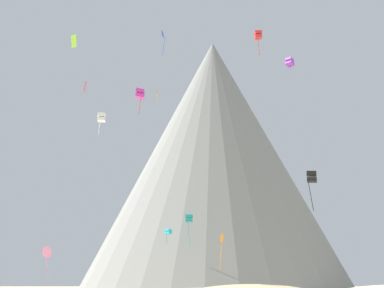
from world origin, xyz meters
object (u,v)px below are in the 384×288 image
kite_rainbow_high (84,87)px  kite_blue_high (162,38)px  kite_violet_high (289,62)px  kite_red_high (258,35)px  kite_magenta_high (140,94)px  kite_white_mid (101,118)px  rock_massif (214,170)px  kite_orange_low (221,239)px  kite_lime_high (73,41)px  kite_black_mid (311,177)px  kite_cyan_low (168,232)px  kite_gold_high (157,94)px  kite_teal_low (188,219)px  kite_pink_low (47,252)px

kite_rainbow_high → kite_blue_high: (11.37, 4.75, 10.46)m
kite_violet_high → kite_red_high: 10.10m
kite_magenta_high → kite_red_high: size_ratio=1.05×
kite_white_mid → kite_rainbow_high: 10.06m
kite_violet_high → kite_magenta_high: 27.57m
rock_massif → kite_rainbow_high: (-21.35, -44.60, 3.39)m
kite_orange_low → kite_blue_high: size_ratio=1.11×
kite_white_mid → kite_blue_high: (7.51, 10.94, 17.38)m
rock_massif → kite_lime_high: bearing=-108.9°
rock_massif → kite_black_mid: rock_massif is taller
kite_cyan_low → kite_gold_high: kite_gold_high is taller
kite_gold_high → kite_magenta_high: bearing=-136.8°
kite_black_mid → rock_massif: bearing=-155.3°
kite_black_mid → kite_red_high: bearing=-150.4°
kite_orange_low → kite_teal_low: 19.21m
kite_violet_high → kite_blue_high: (-22.00, -6.17, 1.57)m
kite_magenta_high → rock_massif: bearing=-20.7°
rock_massif → kite_cyan_low: 33.74m
kite_orange_low → kite_red_high: kite_red_high is taller
kite_gold_high → kite_rainbow_high: 17.75m
kite_gold_high → kite_teal_low: bearing=1.7°
kite_white_mid → kite_magenta_high: (4.01, 10.79, 7.46)m
kite_magenta_high → kite_rainbow_high: kite_magenta_high is taller
kite_black_mid → kite_rainbow_high: (-30.72, 11.49, 16.22)m
kite_pink_low → kite_lime_high: (8.14, -24.38, 24.67)m
kite_violet_high → kite_red_high: kite_red_high is taller
kite_teal_low → kite_black_mid: bearing=32.3°
kite_teal_low → kite_magenta_high: (-7.79, -13.65, 18.27)m
kite_pink_low → kite_lime_high: size_ratio=3.18×
kite_black_mid → kite_magenta_high: kite_magenta_high is taller
kite_rainbow_high → kite_teal_low: bearing=-166.1°
kite_cyan_low → kite_rainbow_high: (-12.09, -16.82, 20.16)m
kite_violet_high → kite_cyan_low: bearing=24.8°
kite_violet_high → kite_blue_high: size_ratio=0.65×
rock_massif → kite_red_high: 43.87m
kite_cyan_low → kite_teal_low: kite_teal_low is taller
kite_violet_high → kite_red_high: size_ratio=0.70×
kite_violet_high → kite_pink_low: 51.89m
rock_massif → kite_black_mid: (9.37, -56.09, -12.83)m
kite_cyan_low → kite_magenta_high: kite_magenta_high is taller
kite_orange_low → kite_pink_low: (-27.06, 10.26, -1.22)m
rock_massif → kite_red_high: size_ratio=15.57×
kite_teal_low → kite_magenta_high: kite_magenta_high is taller
kite_rainbow_high → kite_violet_high: bearing=162.7°
kite_lime_high → kite_black_mid: bearing=-90.4°
kite_violet_high → kite_lime_high: kite_violet_high is taller
kite_white_mid → kite_pink_low: size_ratio=0.59×
kite_white_mid → kite_gold_high: bearing=-110.6°
kite_lime_high → kite_blue_high: bearing=-33.3°
rock_massif → kite_orange_low: rock_massif is taller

